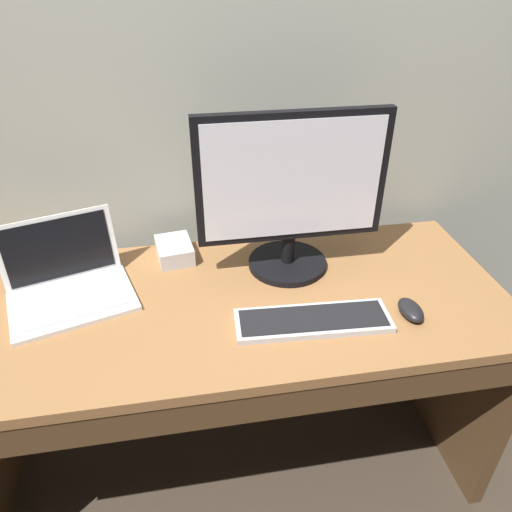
% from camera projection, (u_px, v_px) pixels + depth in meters
% --- Properties ---
extents(ground_plane, '(14.00, 14.00, 0.00)m').
position_uv_depth(ground_plane, '(234.00, 458.00, 1.79)').
color(ground_plane, '#382D23').
extents(desk, '(1.64, 0.68, 0.75)m').
position_uv_depth(desk, '(230.00, 356.00, 1.48)').
color(desk, olive).
rests_on(desk, ground).
extents(laptop_white, '(0.40, 0.36, 0.21)m').
position_uv_depth(laptop_white, '(68.00, 285.00, 1.37)').
color(laptop_white, white).
rests_on(laptop_white, desk).
extents(external_monitor, '(0.55, 0.25, 0.50)m').
position_uv_depth(external_monitor, '(291.00, 194.00, 1.38)').
color(external_monitor, black).
rests_on(external_monitor, desk).
extents(wired_keyboard, '(0.43, 0.15, 0.02)m').
position_uv_depth(wired_keyboard, '(313.00, 320.00, 1.29)').
color(wired_keyboard, '#BCBCC1').
rests_on(wired_keyboard, desk).
extents(computer_mouse, '(0.06, 0.10, 0.04)m').
position_uv_depth(computer_mouse, '(411.00, 310.00, 1.31)').
color(computer_mouse, black).
rests_on(computer_mouse, desk).
extents(external_drive_box, '(0.13, 0.16, 0.06)m').
position_uv_depth(external_drive_box, '(174.00, 250.00, 1.55)').
color(external_drive_box, silver).
rests_on(external_drive_box, desk).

